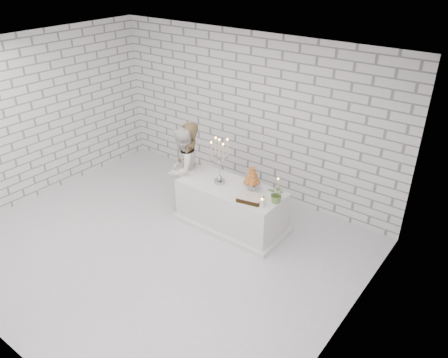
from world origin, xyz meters
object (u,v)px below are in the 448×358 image
at_px(cake_table, 231,206).
at_px(candelabra, 219,161).
at_px(bride, 182,169).
at_px(croquembouche, 252,178).
at_px(groom, 189,165).

height_order(cake_table, candelabra, candelabra).
relative_size(bride, croquembouche, 3.52).
relative_size(cake_table, bride, 1.17).
height_order(cake_table, groom, groom).
height_order(cake_table, bride, bride).
bearing_deg(cake_table, groom, 174.03).
relative_size(groom, candelabra, 2.00).
relative_size(cake_table, candelabra, 2.25).
relative_size(cake_table, croquembouche, 4.12).
xyz_separation_m(candelabra, croquembouche, (0.55, 0.13, -0.18)).
relative_size(groom, bride, 1.04).
xyz_separation_m(bride, candelabra, (0.81, 0.03, 0.38)).
xyz_separation_m(cake_table, bride, (-1.05, -0.04, 0.39)).
bearing_deg(bride, candelabra, 85.12).
bearing_deg(groom, candelabra, 50.22).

